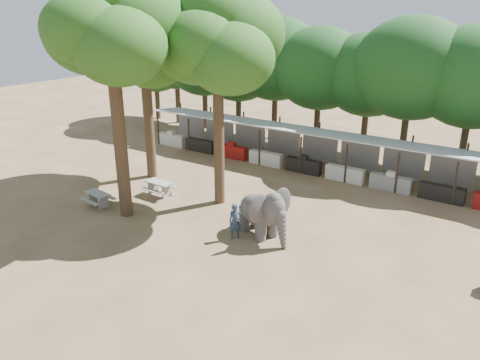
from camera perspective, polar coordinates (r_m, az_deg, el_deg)
The scene contains 10 objects.
ground at distance 19.75m, azimuth -5.77°, elevation -10.25°, with size 100.00×100.00×0.00m, color brown.
vendor_stalls at distance 30.30m, azimuth 10.96°, elevation 3.02°, with size 28.00×2.99×2.80m.
yard_tree_left at distance 28.56m, azimuth -11.66°, elevation 16.31°, with size 7.10×6.90×11.02m.
yard_tree_center at distance 22.91m, azimuth -15.49°, elevation 17.63°, with size 7.10×6.90×12.04m.
yard_tree_back at distance 23.86m, azimuth -2.79°, elevation 16.78°, with size 7.10×6.90×11.36m.
backdrop_trees at distance 34.11m, azimuth 14.99°, elevation 12.10°, with size 46.46×5.95×8.33m.
elephant at distance 21.43m, azimuth 2.87°, elevation -3.95°, with size 3.25×2.47×2.42m.
handler at distance 21.40m, azimuth -0.59°, elevation -5.07°, with size 0.60×0.40×1.67m, color #26384C.
picnic_table_near at distance 26.07m, azimuth -16.91°, elevation -2.03°, with size 1.64×1.51×0.74m.
picnic_table_far at distance 26.70m, azimuth -9.79°, elevation -0.78°, with size 1.65×1.49×0.81m.
Camera 1 is at (11.03, -12.95, 10.03)m, focal length 35.00 mm.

